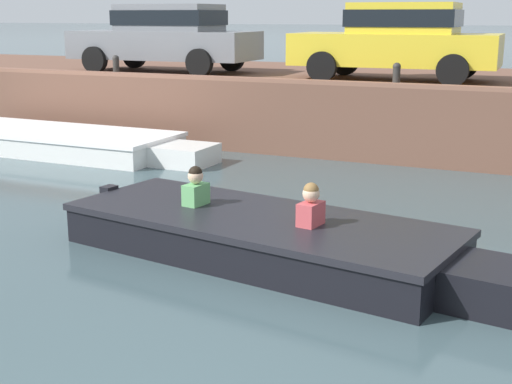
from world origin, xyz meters
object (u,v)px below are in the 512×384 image
at_px(car_left_inner_yellow, 399,38).
at_px(mooring_bollard_west, 116,64).
at_px(mooring_bollard_mid, 397,74).
at_px(motorboat_passing, 274,238).
at_px(car_leftmost_grey, 166,35).
at_px(boat_moored_west_white, 64,142).

height_order(car_left_inner_yellow, mooring_bollard_west, car_left_inner_yellow).
bearing_deg(mooring_bollard_mid, motorboat_passing, -89.31).
bearing_deg(mooring_bollard_west, car_leftmost_grey, 68.53).
relative_size(motorboat_passing, car_leftmost_grey, 1.29).
relative_size(car_leftmost_grey, car_left_inner_yellow, 1.06).
bearing_deg(mooring_bollard_west, car_left_inner_yellow, 12.39).
height_order(car_leftmost_grey, mooring_bollard_west, car_leftmost_grey).
distance_m(boat_moored_west_white, car_leftmost_grey, 3.75).
height_order(car_leftmost_grey, car_left_inner_yellow, same).
bearing_deg(car_left_inner_yellow, boat_moored_west_white, -153.41).
height_order(car_leftmost_grey, mooring_bollard_mid, car_leftmost_grey).
xyz_separation_m(boat_moored_west_white, car_left_inner_yellow, (6.11, 3.06, 2.07)).
xyz_separation_m(boat_moored_west_white, mooring_bollard_mid, (6.40, 1.75, 1.46)).
relative_size(boat_moored_west_white, car_leftmost_grey, 1.43).
xyz_separation_m(boat_moored_west_white, motorboat_passing, (6.48, -4.30, 0.02)).
bearing_deg(mooring_bollard_mid, mooring_bollard_west, 180.00).
distance_m(motorboat_passing, car_leftmost_grey, 9.60).
xyz_separation_m(car_leftmost_grey, car_left_inner_yellow, (5.45, 0.00, -0.00)).
bearing_deg(motorboat_passing, car_leftmost_grey, 128.34).
height_order(motorboat_passing, car_leftmost_grey, car_leftmost_grey).
xyz_separation_m(car_leftmost_grey, mooring_bollard_west, (-0.52, -1.31, -0.61)).
bearing_deg(mooring_bollard_mid, car_left_inner_yellow, 102.81).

